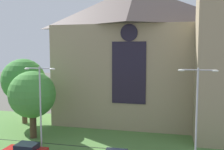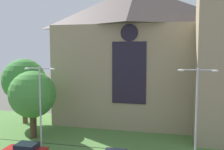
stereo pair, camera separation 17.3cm
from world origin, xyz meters
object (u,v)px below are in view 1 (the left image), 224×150
at_px(church_building, 140,52).
at_px(tree_left_near, 32,95).
at_px(tree_left_far, 23,81).
at_px(streetlamp_far, 197,106).
at_px(streetlamp_near, 40,99).

bearing_deg(church_building, tree_left_near, -138.17).
height_order(church_building, tree_left_far, church_building).
distance_m(church_building, tree_left_far, 17.39).
distance_m(tree_left_near, streetlamp_far, 18.91).
bearing_deg(streetlamp_near, tree_left_near, 128.46).
bearing_deg(church_building, streetlamp_near, -119.48).
height_order(tree_left_far, streetlamp_far, tree_left_far).
bearing_deg(streetlamp_far, tree_left_near, 167.05).
relative_size(church_building, streetlamp_far, 2.86).
bearing_deg(streetlamp_near, tree_left_far, 129.17).
bearing_deg(tree_left_near, streetlamp_far, -12.95).
relative_size(streetlamp_near, streetlamp_far, 0.99).
distance_m(streetlamp_near, streetlamp_far, 15.06).
relative_size(tree_left_far, streetlamp_near, 1.04).
height_order(tree_left_near, streetlamp_near, streetlamp_near).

